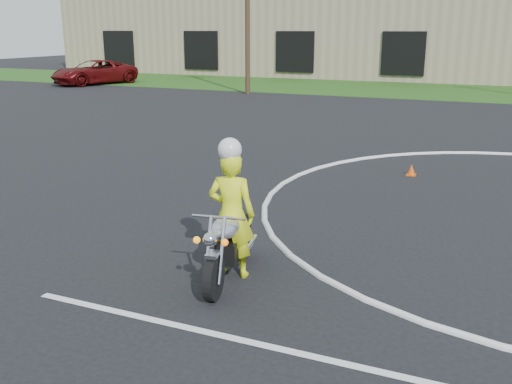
% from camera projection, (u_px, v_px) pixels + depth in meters
% --- Properties ---
extents(primary_motorcycle, '(0.77, 2.21, 1.17)m').
position_uv_depth(primary_motorcycle, '(229.00, 243.00, 8.58)').
color(primary_motorcycle, black).
rests_on(primary_motorcycle, ground).
extents(rider_primary_grp, '(0.78, 0.58, 2.17)m').
position_uv_depth(rider_primary_grp, '(231.00, 211.00, 8.57)').
color(rider_primary_grp, '#E2F319').
rests_on(rider_primary_grp, ground).
extents(pickup_grp, '(4.60, 6.38, 1.61)m').
position_uv_depth(pickup_grp, '(94.00, 72.00, 38.92)').
color(pickup_grp, '#520909').
rests_on(pickup_grp, ground).
extents(warehouse, '(41.00, 17.00, 8.30)m').
position_uv_depth(warehouse, '(305.00, 23.00, 50.03)').
color(warehouse, tan).
rests_on(warehouse, ground).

